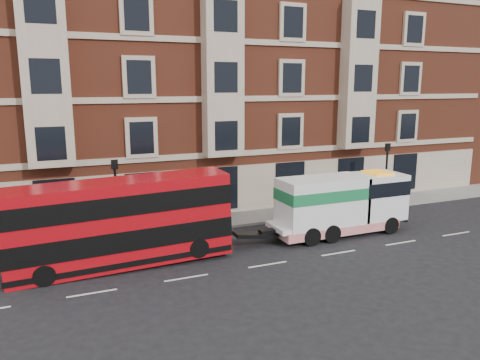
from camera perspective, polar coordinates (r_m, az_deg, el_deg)
name	(u,v)px	position (r m, az deg, el deg)	size (l,w,h in m)	color
ground	(268,265)	(22.57, 3.38, -10.26)	(120.00, 120.00, 0.00)	black
sidewalk	(214,221)	(29.08, -3.16, -5.05)	(90.00, 3.00, 0.15)	slate
victorian_terrace	(184,61)	(35.20, -6.81, 14.23)	(45.00, 12.00, 20.40)	brown
lamp_post_west	(116,193)	(25.82, -14.87, -1.59)	(0.35, 0.15, 4.35)	black
lamp_post_east	(386,170)	(33.32, 17.41, 1.17)	(0.35, 0.15, 4.35)	black
double_decker_bus	(121,221)	(22.40, -14.32, -4.90)	(10.13, 2.33, 4.10)	#B00911
tow_truck	(339,204)	(26.90, 12.01, -2.87)	(8.11, 2.40, 3.38)	white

